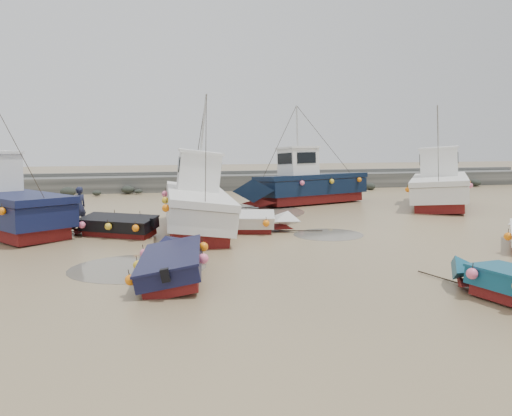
{
  "coord_description": "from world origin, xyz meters",
  "views": [
    {
      "loc": [
        -3.5,
        -18.08,
        4.25
      ],
      "look_at": [
        0.72,
        1.52,
        1.4
      ],
      "focal_mm": 35.0,
      "sensor_mm": 36.0,
      "label": 1
    }
  ],
  "objects_px": {
    "dinghy_4": "(112,223)",
    "cabin_boat_1": "(193,202)",
    "person": "(80,226)",
    "cabin_boat_3": "(441,185)",
    "cabin_boat_2": "(304,183)",
    "dinghy_5": "(244,220)",
    "dinghy_1": "(175,259)"
  },
  "relations": [
    {
      "from": "cabin_boat_2",
      "to": "cabin_boat_3",
      "type": "height_order",
      "value": "same"
    },
    {
      "from": "cabin_boat_2",
      "to": "dinghy_5",
      "type": "bearing_deg",
      "value": 128.9
    },
    {
      "from": "dinghy_4",
      "to": "cabin_boat_1",
      "type": "relative_size",
      "value": 0.47
    },
    {
      "from": "cabin_boat_3",
      "to": "person",
      "type": "xyz_separation_m",
      "value": [
        -21.15,
        -2.93,
        -1.32
      ]
    },
    {
      "from": "dinghy_4",
      "to": "person",
      "type": "bearing_deg",
      "value": 61.16
    },
    {
      "from": "dinghy_1",
      "to": "cabin_boat_1",
      "type": "distance_m",
      "value": 7.8
    },
    {
      "from": "dinghy_1",
      "to": "dinghy_4",
      "type": "xyz_separation_m",
      "value": [
        -2.35,
        7.12,
        0.02
      ]
    },
    {
      "from": "cabin_boat_3",
      "to": "dinghy_4",
      "type": "bearing_deg",
      "value": -131.26
    },
    {
      "from": "dinghy_5",
      "to": "person",
      "type": "height_order",
      "value": "dinghy_5"
    },
    {
      "from": "dinghy_1",
      "to": "dinghy_4",
      "type": "distance_m",
      "value": 7.5
    },
    {
      "from": "dinghy_1",
      "to": "dinghy_4",
      "type": "height_order",
      "value": "same"
    },
    {
      "from": "cabin_boat_1",
      "to": "cabin_boat_2",
      "type": "bearing_deg",
      "value": 46.03
    },
    {
      "from": "dinghy_5",
      "to": "cabin_boat_3",
      "type": "height_order",
      "value": "cabin_boat_3"
    },
    {
      "from": "dinghy_4",
      "to": "person",
      "type": "relative_size",
      "value": 2.68
    },
    {
      "from": "person",
      "to": "cabin_boat_2",
      "type": "bearing_deg",
      "value": 162.92
    },
    {
      "from": "person",
      "to": "cabin_boat_3",
      "type": "bearing_deg",
      "value": 147.96
    },
    {
      "from": "dinghy_1",
      "to": "cabin_boat_3",
      "type": "relative_size",
      "value": 0.65
    },
    {
      "from": "dinghy_4",
      "to": "cabin_boat_3",
      "type": "distance_m",
      "value": 20.28
    },
    {
      "from": "dinghy_5",
      "to": "cabin_boat_3",
      "type": "xyz_separation_m",
      "value": [
        13.69,
        6.01,
        0.77
      ]
    },
    {
      "from": "dinghy_5",
      "to": "cabin_boat_1",
      "type": "height_order",
      "value": "cabin_boat_1"
    },
    {
      "from": "dinghy_4",
      "to": "cabin_boat_2",
      "type": "relative_size",
      "value": 0.49
    },
    {
      "from": "cabin_boat_3",
      "to": "person",
      "type": "height_order",
      "value": "cabin_boat_3"
    },
    {
      "from": "dinghy_4",
      "to": "cabin_boat_1",
      "type": "distance_m",
      "value": 3.7
    },
    {
      "from": "cabin_boat_1",
      "to": "cabin_boat_3",
      "type": "bearing_deg",
      "value": 19.22
    },
    {
      "from": "cabin_boat_3",
      "to": "dinghy_5",
      "type": "bearing_deg",
      "value": -123.7
    },
    {
      "from": "cabin_boat_1",
      "to": "cabin_boat_2",
      "type": "distance_m",
      "value": 10.89
    },
    {
      "from": "cabin_boat_1",
      "to": "person",
      "type": "bearing_deg",
      "value": 159.16
    },
    {
      "from": "dinghy_1",
      "to": "dinghy_5",
      "type": "xyz_separation_m",
      "value": [
        3.43,
        6.74,
        0.01
      ]
    },
    {
      "from": "cabin_boat_1",
      "to": "person",
      "type": "height_order",
      "value": "cabin_boat_1"
    },
    {
      "from": "cabin_boat_1",
      "to": "person",
      "type": "relative_size",
      "value": 5.75
    },
    {
      "from": "dinghy_4",
      "to": "cabin_boat_1",
      "type": "xyz_separation_m",
      "value": [
        3.58,
        0.54,
        0.75
      ]
    },
    {
      "from": "dinghy_5",
      "to": "person",
      "type": "xyz_separation_m",
      "value": [
        -7.45,
        3.08,
        -0.55
      ]
    }
  ]
}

